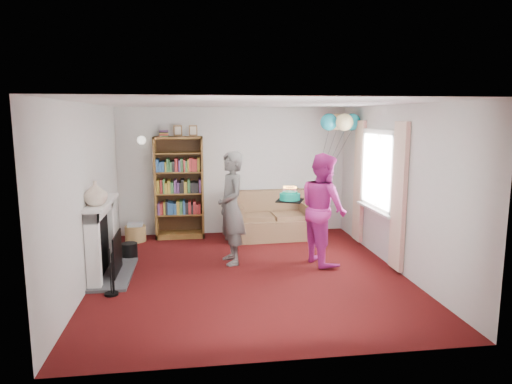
{
  "coord_description": "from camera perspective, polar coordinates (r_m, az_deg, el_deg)",
  "views": [
    {
      "loc": [
        -0.8,
        -6.48,
        2.32
      ],
      "look_at": [
        0.19,
        0.6,
        1.13
      ],
      "focal_mm": 32.0,
      "sensor_mm": 36.0,
      "label": 1
    }
  ],
  "objects": [
    {
      "name": "birthday_cake",
      "position": [
        7.04,
        4.25,
        -0.6
      ],
      "size": [
        0.38,
        0.38,
        0.22
      ],
      "rotation": [
        0.0,
        0.0,
        -0.39
      ],
      "color": "black",
      "rests_on": "ground"
    },
    {
      "name": "balloons",
      "position": [
        8.57,
        10.52,
        8.6
      ],
      "size": [
        0.88,
        0.75,
        1.72
      ],
      "color": "#3F3F3F",
      "rests_on": "ground"
    },
    {
      "name": "wicker_basket",
      "position": [
        8.9,
        -14.83,
        -4.96
      ],
      "size": [
        0.39,
        0.39,
        0.35
      ],
      "rotation": [
        0.0,
        0.0,
        0.03
      ],
      "color": "#9D7C49",
      "rests_on": "ground"
    },
    {
      "name": "wall_back",
      "position": [
        9.09,
        -2.81,
        2.65
      ],
      "size": [
        4.5,
        0.02,
        2.5
      ],
      "primitive_type": "cube",
      "color": "silver",
      "rests_on": "ground"
    },
    {
      "name": "person_striped",
      "position": [
        7.2,
        -3.11,
        -2.03
      ],
      "size": [
        0.54,
        0.72,
        1.78
      ],
      "primitive_type": "imported",
      "rotation": [
        0.0,
        0.0,
        -1.38
      ],
      "color": "black",
      "rests_on": "ground"
    },
    {
      "name": "ground",
      "position": [
        6.93,
        -0.85,
        -10.14
      ],
      "size": [
        5.0,
        5.0,
        0.0
      ],
      "primitive_type": "plane",
      "color": "#360809",
      "rests_on": "ground"
    },
    {
      "name": "wall_right",
      "position": [
        7.24,
        17.16,
        0.51
      ],
      "size": [
        0.02,
        5.0,
        2.5
      ],
      "primitive_type": "cube",
      "color": "silver",
      "rests_on": "ground"
    },
    {
      "name": "bookcase",
      "position": [
        8.89,
        -9.57,
        0.45
      ],
      "size": [
        0.92,
        0.42,
        2.16
      ],
      "color": "#472B14",
      "rests_on": "ground"
    },
    {
      "name": "wall_left",
      "position": [
        6.73,
        -20.34,
        -0.32
      ],
      "size": [
        0.02,
        5.0,
        2.5
      ],
      "primitive_type": "cube",
      "color": "silver",
      "rests_on": "ground"
    },
    {
      "name": "fireplace",
      "position": [
        7.03,
        -18.29,
        -5.96
      ],
      "size": [
        0.55,
        1.8,
        1.12
      ],
      "color": "#3F3F42",
      "rests_on": "ground"
    },
    {
      "name": "ceiling",
      "position": [
        6.53,
        -0.9,
        11.05
      ],
      "size": [
        4.5,
        5.0,
        0.01
      ],
      "primitive_type": "cube",
      "color": "white",
      "rests_on": "wall_back"
    },
    {
      "name": "person_magenta",
      "position": [
        7.29,
        8.4,
        -2.07
      ],
      "size": [
        0.84,
        0.98,
        1.76
      ],
      "primitive_type": "imported",
      "rotation": [
        0.0,
        0.0,
        1.79
      ],
      "color": "#B22382",
      "rests_on": "ground"
    },
    {
      "name": "window_bay",
      "position": [
        7.77,
        14.92,
        0.84
      ],
      "size": [
        0.14,
        2.02,
        2.2
      ],
      "color": "white",
      "rests_on": "ground"
    },
    {
      "name": "mantel_vase",
      "position": [
        6.55,
        -19.45,
        -0.14
      ],
      "size": [
        0.41,
        0.41,
        0.34
      ],
      "primitive_type": "imported",
      "rotation": [
        0.0,
        0.0,
        -0.35
      ],
      "color": "beige",
      "rests_on": "fireplace"
    },
    {
      "name": "wall_sconce",
      "position": [
        8.91,
        -14.12,
        6.31
      ],
      "size": [
        0.16,
        0.23,
        0.16
      ],
      "color": "gold",
      "rests_on": "ground"
    },
    {
      "name": "sofa",
      "position": [
        8.9,
        1.92,
        -3.5
      ],
      "size": [
        1.66,
        0.88,
        0.88
      ],
      "rotation": [
        0.0,
        0.0,
        0.05
      ],
      "color": "brown",
      "rests_on": "ground"
    }
  ]
}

